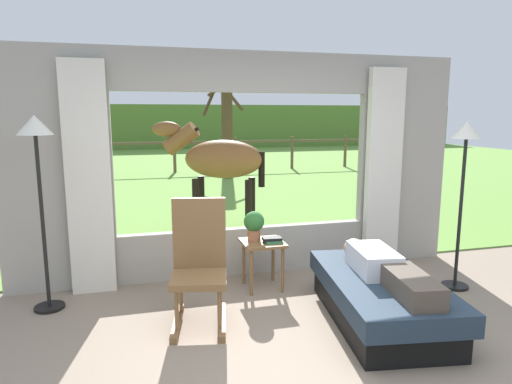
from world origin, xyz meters
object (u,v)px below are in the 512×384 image
Objects in this scene: potted_plant at (254,224)px; floor_lamp_right at (465,155)px; pasture_tree at (226,123)px; book_stack at (272,240)px; rocking_chair at (199,263)px; horse at (218,160)px; floor_lamp_left at (37,154)px; recliner_sofa at (380,298)px; reclining_person at (385,268)px; side_table at (263,250)px.

floor_lamp_right is at bearing -15.62° from potted_plant.
book_stack is at bearing -98.14° from pasture_tree.
rocking_chair is 0.63× the size of horse.
book_stack is 0.11× the size of floor_lamp_left.
floor_lamp_left is 9.07m from pasture_tree.
floor_lamp_right reaches higher than recliner_sofa.
horse is at bearing 87.51° from rocking_chair.
rocking_chair is 1.02m from book_stack.
floor_lamp_left is (-2.06, -0.04, 0.79)m from potted_plant.
book_stack is at bearing -34.40° from potted_plant.
potted_plant is 2.31m from floor_lamp_right.
rocking_chair reaches higher than recliner_sofa.
horse is (2.13, 2.46, -0.34)m from floor_lamp_left.
pasture_tree is (0.49, 9.51, 1.11)m from reclining_person.
floor_lamp_right is (1.94, -0.47, 0.90)m from book_stack.
side_table is 2.59m from horse.
side_table is at bearing -98.80° from pasture_tree.
book_stack is 0.12× the size of floor_lamp_right.
floor_lamp_left is at bearing 162.87° from horse.
horse reaches higher than potted_plant.
potted_plant is (-0.08, 0.06, 0.28)m from side_table.
side_table is 0.29× the size of horse.
rocking_chair is at bearing -24.53° from floor_lamp_left.
side_table is at bearing 136.42° from recliner_sofa.
floor_lamp_left is at bearing 179.37° from side_table.
floor_lamp_left is at bearing 168.77° from recliner_sofa.
horse is (-2.05, 3.01, -0.29)m from floor_lamp_right.
recliner_sofa is 1.62× the size of rocking_chair.
horse is (-0.83, 3.57, 0.63)m from reclining_person.
pasture_tree is at bearing 67.67° from floor_lamp_left.
book_stack is at bearing -153.82° from horse.
potted_plant is at bearing 143.13° from side_table.
book_stack is (-0.72, 1.04, 0.02)m from reclining_person.
recliner_sofa is at bearing -19.89° from floor_lamp_left.
recliner_sofa is 9.57m from pasture_tree.
potted_plant reaches higher than book_stack.
floor_lamp_right is (2.11, -0.59, 0.74)m from potted_plant.
horse is at bearing 124.20° from floor_lamp_right.
potted_plant is (-0.89, 1.10, 0.48)m from recliner_sofa.
horse is 0.58× the size of pasture_tree.
reclining_person is 9.58m from pasture_tree.
horse is at bearing 88.53° from potted_plant.
recliner_sofa is 1.02× the size of horse.
book_stack is 0.07× the size of pasture_tree.
reclining_person is at bearing -55.31° from book_stack.
rocking_chair is at bearing -169.87° from horse.
potted_plant is 2.46m from horse.
side_table is at bearing -0.63° from floor_lamp_left.
reclining_person is 0.80× the size of floor_lamp_right.
pasture_tree reaches higher than potted_plant.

